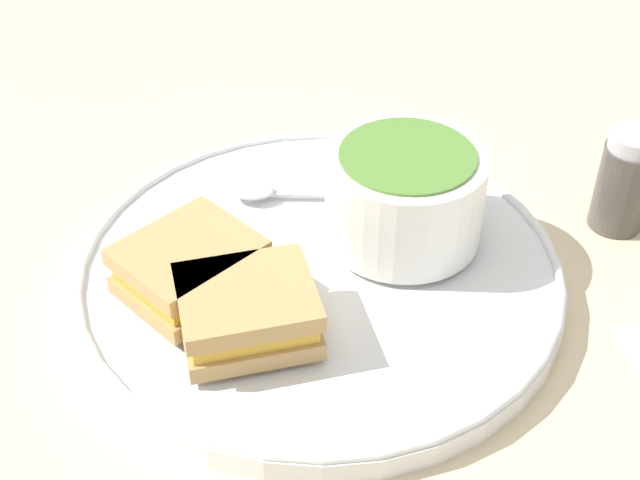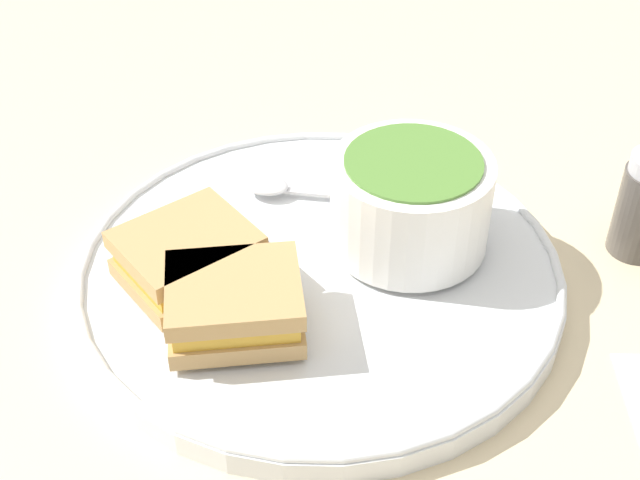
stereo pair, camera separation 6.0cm
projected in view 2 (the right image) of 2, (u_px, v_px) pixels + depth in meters
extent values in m
plane|color=beige|center=(320.00, 285.00, 0.63)|extent=(2.40, 2.40, 0.00)
cylinder|color=white|center=(320.00, 275.00, 0.62)|extent=(0.34, 0.34, 0.02)
torus|color=white|center=(320.00, 264.00, 0.61)|extent=(0.33, 0.33, 0.01)
cylinder|color=white|center=(408.00, 237.00, 0.63)|extent=(0.06, 0.06, 0.01)
cylinder|color=white|center=(410.00, 203.00, 0.61)|extent=(0.11, 0.11, 0.07)
cylinder|color=#568938|center=(413.00, 164.00, 0.59)|extent=(0.09, 0.09, 0.01)
cube|color=silver|center=(344.00, 196.00, 0.67)|extent=(0.09, 0.05, 0.00)
ellipsoid|color=silver|center=(266.00, 185.00, 0.68)|extent=(0.04, 0.04, 0.01)
cube|color=tan|center=(189.00, 269.00, 0.60)|extent=(0.10, 0.10, 0.01)
cube|color=gold|center=(187.00, 256.00, 0.59)|extent=(0.10, 0.09, 0.01)
cube|color=tan|center=(185.00, 242.00, 0.58)|extent=(0.10, 0.10, 0.01)
cube|color=tan|center=(236.00, 317.00, 0.56)|extent=(0.09, 0.08, 0.01)
cube|color=gold|center=(235.00, 304.00, 0.55)|extent=(0.09, 0.08, 0.01)
cube|color=tan|center=(234.00, 290.00, 0.55)|extent=(0.09, 0.08, 0.01)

